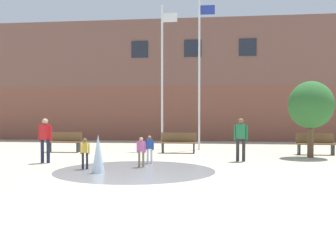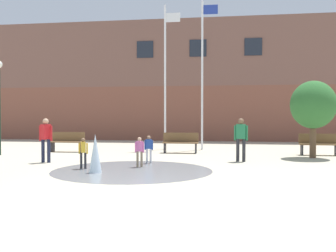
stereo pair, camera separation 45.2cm
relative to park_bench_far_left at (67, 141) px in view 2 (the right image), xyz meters
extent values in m
plane|color=#BCB299|center=(5.46, -9.19, -0.48)|extent=(100.00, 100.00, 0.00)
cube|color=brown|center=(5.46, 11.24, 1.32)|extent=(36.00, 6.00, 3.61)
cube|color=brown|center=(5.46, 11.24, 5.33)|extent=(36.00, 6.00, 4.41)
cube|color=#1E232D|center=(1.96, 8.22, 5.55)|extent=(1.10, 0.06, 1.10)
cube|color=#1E232D|center=(5.46, 8.22, 5.55)|extent=(1.10, 0.06, 1.10)
cube|color=#1E232D|center=(8.96, 8.22, 5.55)|extent=(1.10, 0.06, 1.10)
cylinder|color=gray|center=(4.47, -5.53, -0.48)|extent=(4.94, 4.94, 0.01)
cone|color=silver|center=(3.49, -6.14, 0.09)|extent=(0.38, 0.38, 1.14)
cube|color=#28282D|center=(-0.70, -0.06, -0.26)|extent=(0.06, 0.40, 0.44)
cube|color=#28282D|center=(0.70, -0.06, -0.26)|extent=(0.06, 0.40, 0.44)
cube|color=brown|center=(0.00, -0.06, -0.01)|extent=(1.60, 0.44, 0.05)
cube|color=brown|center=(0.00, 0.14, 0.22)|extent=(1.60, 0.04, 0.42)
cube|color=#28282D|center=(4.58, 0.15, -0.26)|extent=(0.06, 0.40, 0.44)
cube|color=#28282D|center=(5.98, 0.15, -0.26)|extent=(0.06, 0.40, 0.44)
cube|color=brown|center=(5.28, 0.15, -0.01)|extent=(1.60, 0.44, 0.05)
cube|color=brown|center=(5.28, 0.35, 0.22)|extent=(1.60, 0.04, 0.42)
cube|color=#28282D|center=(10.51, 0.09, -0.26)|extent=(0.06, 0.40, 0.44)
cube|color=#28282D|center=(11.91, 0.09, -0.26)|extent=(0.06, 0.40, 0.44)
cube|color=brown|center=(11.21, 0.09, -0.01)|extent=(1.60, 0.44, 0.05)
cube|color=brown|center=(11.21, 0.29, 0.22)|extent=(1.60, 0.04, 0.42)
cylinder|color=#1E233D|center=(0.79, -4.02, -0.06)|extent=(0.12, 0.12, 0.84)
cylinder|color=#1E233D|center=(1.01, -4.02, -0.06)|extent=(0.12, 0.12, 0.84)
cube|color=red|center=(0.90, -4.02, 0.63)|extent=(0.31, 0.39, 0.54)
sphere|color=tan|center=(0.90, -4.02, 1.01)|extent=(0.21, 0.21, 0.21)
cylinder|color=red|center=(0.69, -4.02, 0.58)|extent=(0.08, 0.08, 0.55)
cylinder|color=red|center=(1.11, -4.02, 0.58)|extent=(0.08, 0.08, 0.55)
cylinder|color=#28282D|center=(2.77, -5.41, -0.22)|extent=(0.07, 0.07, 0.52)
cylinder|color=#28282D|center=(2.91, -5.41, -0.22)|extent=(0.07, 0.07, 0.52)
cube|color=gold|center=(2.84, -5.41, 0.21)|extent=(0.22, 0.24, 0.33)
sphere|color=brown|center=(2.84, -5.41, 0.44)|extent=(0.13, 0.13, 0.13)
cylinder|color=gold|center=(2.71, -5.41, 0.17)|extent=(0.05, 0.05, 0.34)
cylinder|color=gold|center=(2.97, -5.41, 0.17)|extent=(0.05, 0.05, 0.34)
cylinder|color=#28282D|center=(7.75, -2.70, -0.06)|extent=(0.12, 0.12, 0.84)
cylinder|color=#28282D|center=(7.97, -2.70, -0.06)|extent=(0.12, 0.12, 0.84)
cube|color=#237547|center=(7.86, -2.70, 0.63)|extent=(0.36, 0.23, 0.54)
sphere|color=brown|center=(7.86, -2.70, 1.01)|extent=(0.21, 0.21, 0.21)
cylinder|color=#237547|center=(7.65, -2.70, 0.58)|extent=(0.08, 0.08, 0.55)
cylinder|color=#237547|center=(8.07, -2.70, 0.58)|extent=(0.08, 0.08, 0.55)
cylinder|color=#89755B|center=(4.45, -4.75, -0.22)|extent=(0.07, 0.07, 0.52)
cylinder|color=#89755B|center=(4.59, -4.75, -0.22)|extent=(0.07, 0.07, 0.52)
cube|color=pink|center=(4.52, -4.75, 0.21)|extent=(0.24, 0.22, 0.33)
sphere|color=tan|center=(4.52, -4.75, 0.44)|extent=(0.13, 0.13, 0.13)
cylinder|color=pink|center=(4.39, -4.75, 0.17)|extent=(0.05, 0.05, 0.34)
cylinder|color=pink|center=(4.65, -4.75, 0.17)|extent=(0.05, 0.05, 0.34)
cylinder|color=silver|center=(4.56, -3.74, -0.22)|extent=(0.07, 0.07, 0.52)
cylinder|color=silver|center=(4.69, -3.74, -0.22)|extent=(0.07, 0.07, 0.52)
cube|color=#284C9E|center=(4.62, -3.74, 0.21)|extent=(0.23, 0.17, 0.33)
sphere|color=#997051|center=(4.62, -3.74, 0.44)|extent=(0.13, 0.13, 0.13)
cylinder|color=#284C9E|center=(4.49, -3.74, 0.17)|extent=(0.05, 0.05, 0.34)
cylinder|color=#284C9E|center=(4.75, -3.74, 0.17)|extent=(0.05, 0.05, 0.34)
cylinder|color=silver|center=(4.29, 2.01, 3.09)|extent=(0.10, 0.10, 7.15)
cube|color=silver|center=(4.69, 2.01, 6.04)|extent=(0.70, 0.02, 0.45)
cylinder|color=silver|center=(6.13, 2.01, 3.25)|extent=(0.10, 0.10, 7.46)
cube|color=#233893|center=(6.53, 2.01, 6.36)|extent=(0.70, 0.02, 0.45)
cylinder|color=brown|center=(10.73, -1.02, 0.11)|extent=(0.25, 0.25, 1.17)
ellipsoid|color=#2D662D|center=(10.73, -1.02, 1.64)|extent=(1.79, 1.79, 1.90)
camera|label=1|loc=(6.92, -17.36, 1.24)|focal=42.00mm
camera|label=2|loc=(7.37, -17.30, 1.24)|focal=42.00mm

